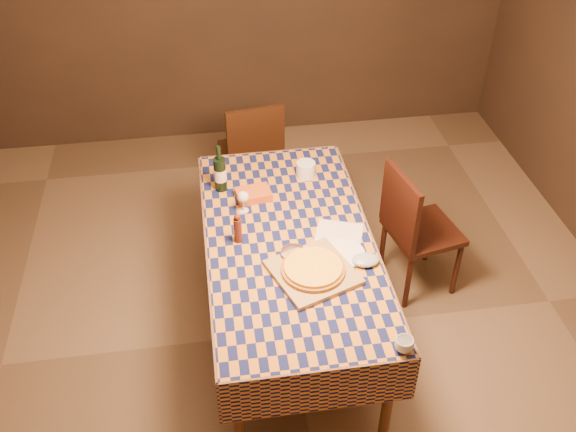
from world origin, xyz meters
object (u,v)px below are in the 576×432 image
Objects in this scene: cutting_board at (313,272)px; pizza at (313,268)px; chair_far at (253,150)px; chair_right at (413,225)px; bowl at (293,255)px; white_plate at (343,253)px; wine_bottle at (220,174)px; dining_table at (289,250)px.

pizza reaches higher than cutting_board.
chair_far and chair_right have the same top height.
cutting_board is 1.00m from chair_right.
white_plate is (0.27, -0.02, -0.01)m from bowl.
white_plate is (0.61, -0.70, -0.11)m from wine_bottle.
white_plate is at bearing -140.77° from chair_right.
wine_bottle is (-0.34, 0.54, 0.19)m from dining_table.
chair_far is at bearing 102.83° from white_plate.
dining_table is 0.18m from bowl.
chair_right is (0.76, 0.59, -0.29)m from pizza.
cutting_board reaches higher than dining_table.
wine_bottle is 1.26m from chair_right.
chair_far reaches higher than dining_table.
chair_right is at bearing 28.03° from bowl.
wine_bottle is 0.94m from white_plate.
chair_right reaches higher than white_plate.
chair_far is at bearing 95.31° from cutting_board.
dining_table is at bearing -86.98° from chair_far.
chair_far is (-0.34, 1.50, -0.25)m from white_plate.
chair_right is (0.84, 0.30, -0.17)m from dining_table.
chair_far is (-0.15, 1.63, -0.29)m from pizza.
pizza is 0.94m from wine_bottle.
bowl is 0.15× the size of chair_far.
cutting_board is 0.03m from pizza.
cutting_board is (0.08, -0.29, 0.09)m from dining_table.
cutting_board is 0.43× the size of chair_far.
wine_bottle is 1.30× the size of white_plate.
chair_right is (0.92, -1.04, 0.00)m from chair_far.
white_plate is at bearing -77.17° from chair_far.
white_plate is at bearing 33.45° from pizza.
chair_right reaches higher than dining_table.
white_plate is (0.27, -0.17, 0.08)m from dining_table.
bowl is at bearing -90.74° from dining_table.
dining_table is at bearing 105.43° from pizza.
chair_right is (0.76, 0.59, -0.26)m from cutting_board.
cutting_board is 1.28× the size of wine_bottle.
cutting_board is at bearing -146.55° from white_plate.
dining_table is 0.67m from wine_bottle.
chair_far reaches higher than cutting_board.
bowl reaches higher than white_plate.
chair_right is (1.19, -0.24, -0.36)m from wine_bottle.
bowl is at bearing 120.03° from pizza.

